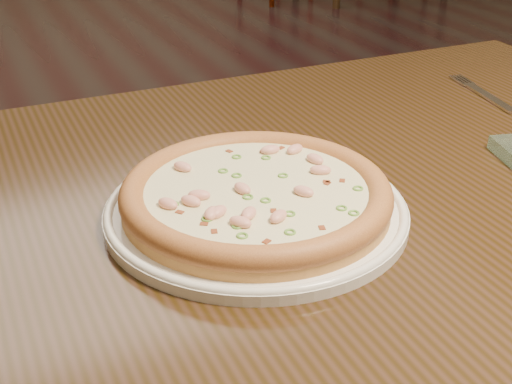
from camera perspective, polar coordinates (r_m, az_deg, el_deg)
name	(u,v)px	position (r m, az deg, el deg)	size (l,w,h in m)	color
ground	(280,280)	(2.00, 1.95, -7.06)	(9.00, 9.00, 0.00)	black
hero_table	(326,247)	(0.92, 5.59, -4.38)	(1.20, 0.80, 0.75)	black
plate	(256,209)	(0.78, 0.00, -1.39)	(0.33, 0.33, 0.02)	white
pizza	(256,194)	(0.77, -0.01, -0.20)	(0.30, 0.30, 0.03)	gold
fork	(484,94)	(1.19, 17.80, 7.47)	(0.05, 0.18, 0.00)	silver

